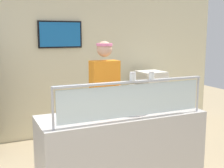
# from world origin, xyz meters

# --- Properties ---
(ground_plane) EXTENTS (12.00, 12.00, 0.00)m
(ground_plane) POSITION_xyz_m (0.95, 1.00, 0.00)
(ground_plane) COLOR tan
(ground_plane) RESTS_ON ground
(shop_rear_unit) EXTENTS (6.31, 0.13, 2.70)m
(shop_rear_unit) POSITION_xyz_m (0.95, 2.58, 1.36)
(shop_rear_unit) COLOR beige
(shop_rear_unit) RESTS_ON ground
(serving_counter) EXTENTS (1.91, 0.67, 0.95)m
(serving_counter) POSITION_xyz_m (0.95, 0.33, 0.47)
(serving_counter) COLOR #BCB7B2
(serving_counter) RESTS_ON ground
(sneeze_guard) EXTENTS (1.73, 0.06, 0.42)m
(sneeze_guard) POSITION_xyz_m (0.95, 0.06, 1.22)
(sneeze_guard) COLOR #B2B5BC
(sneeze_guard) RESTS_ON serving_counter
(pizza_tray) EXTENTS (0.44, 0.44, 0.04)m
(pizza_tray) POSITION_xyz_m (1.07, 0.35, 0.97)
(pizza_tray) COLOR #9EA0A8
(pizza_tray) RESTS_ON serving_counter
(pizza_server) EXTENTS (0.09, 0.28, 0.01)m
(pizza_server) POSITION_xyz_m (1.08, 0.33, 0.99)
(pizza_server) COLOR #ADAFB7
(pizza_server) RESTS_ON pizza_tray
(parmesan_shaker) EXTENTS (0.07, 0.07, 0.09)m
(parmesan_shaker) POSITION_xyz_m (0.94, 0.06, 1.41)
(parmesan_shaker) COLOR white
(parmesan_shaker) RESTS_ON sneeze_guard
(pepper_flake_shaker) EXTENTS (0.06, 0.06, 0.09)m
(pepper_flake_shaker) POSITION_xyz_m (1.17, 0.06, 1.41)
(pepper_flake_shaker) COLOR white
(pepper_flake_shaker) RESTS_ON sneeze_guard
(worker_figure) EXTENTS (0.41, 0.50, 1.76)m
(worker_figure) POSITION_xyz_m (1.04, 1.02, 1.01)
(worker_figure) COLOR #23232D
(worker_figure) RESTS_ON ground
(prep_shelf) EXTENTS (0.70, 0.55, 0.89)m
(prep_shelf) POSITION_xyz_m (2.44, 2.09, 0.45)
(prep_shelf) COLOR #B7BABF
(prep_shelf) RESTS_ON ground
(pizza_box_stack) EXTENTS (0.50, 0.49, 0.27)m
(pizza_box_stack) POSITION_xyz_m (2.43, 2.09, 1.03)
(pizza_box_stack) COLOR silver
(pizza_box_stack) RESTS_ON prep_shelf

